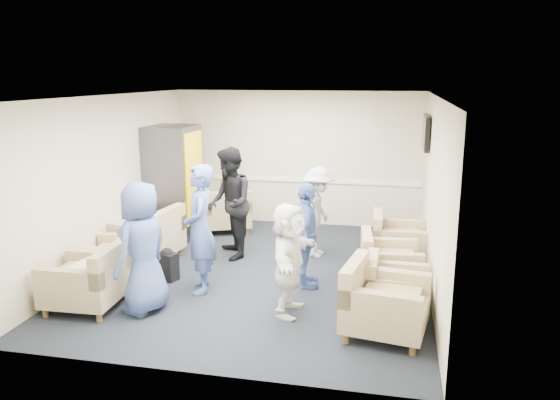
% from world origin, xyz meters
% --- Properties ---
extents(floor, '(6.00, 6.00, 0.00)m').
position_xyz_m(floor, '(0.00, 0.00, 0.00)').
color(floor, black).
rests_on(floor, ground).
extents(ceiling, '(6.00, 6.00, 0.00)m').
position_xyz_m(ceiling, '(0.00, 0.00, 2.70)').
color(ceiling, white).
rests_on(ceiling, back_wall).
extents(back_wall, '(5.00, 0.02, 2.70)m').
position_xyz_m(back_wall, '(0.00, 3.00, 1.35)').
color(back_wall, beige).
rests_on(back_wall, floor).
extents(front_wall, '(5.00, 0.02, 2.70)m').
position_xyz_m(front_wall, '(0.00, -3.00, 1.35)').
color(front_wall, beige).
rests_on(front_wall, floor).
extents(left_wall, '(0.02, 6.00, 2.70)m').
position_xyz_m(left_wall, '(-2.50, 0.00, 1.35)').
color(left_wall, beige).
rests_on(left_wall, floor).
extents(right_wall, '(0.02, 6.00, 2.70)m').
position_xyz_m(right_wall, '(2.50, 0.00, 1.35)').
color(right_wall, beige).
rests_on(right_wall, floor).
extents(chair_rail, '(4.98, 0.04, 0.06)m').
position_xyz_m(chair_rail, '(0.00, 2.98, 0.90)').
color(chair_rail, white).
rests_on(chair_rail, back_wall).
extents(tv, '(0.10, 1.00, 0.58)m').
position_xyz_m(tv, '(2.44, 1.80, 2.05)').
color(tv, black).
rests_on(tv, right_wall).
extents(armchair_left_near, '(0.93, 0.93, 0.72)m').
position_xyz_m(armchair_left_near, '(-1.89, -1.74, 0.36)').
color(armchair_left_near, tan).
rests_on(armchair_left_near, floor).
extents(armchair_left_mid, '(0.95, 0.95, 0.67)m').
position_xyz_m(armchair_left_mid, '(-1.95, -0.75, 0.34)').
color(armchair_left_mid, tan).
rests_on(armchair_left_mid, floor).
extents(armchair_left_far, '(1.06, 1.06, 0.76)m').
position_xyz_m(armchair_left_far, '(-1.95, 0.21, 0.38)').
color(armchair_left_far, tan).
rests_on(armchair_left_far, floor).
extents(armchair_right_near, '(1.07, 1.07, 0.74)m').
position_xyz_m(armchair_right_near, '(1.85, -1.71, 0.37)').
color(armchair_right_near, tan).
rests_on(armchair_right_near, floor).
extents(armchair_right_midnear, '(0.79, 0.79, 0.63)m').
position_xyz_m(armchair_right_midnear, '(1.99, -1.07, 0.31)').
color(armchair_right_midnear, tan).
rests_on(armchair_right_midnear, floor).
extents(armchair_right_midfar, '(0.92, 0.92, 0.67)m').
position_xyz_m(armchair_right_midfar, '(1.89, -0.15, 0.33)').
color(armchair_right_midfar, tan).
rests_on(armchair_right_midfar, floor).
extents(armchair_right_far, '(0.88, 0.88, 0.68)m').
position_xyz_m(armchair_right_far, '(2.01, 0.96, 0.34)').
color(armchair_right_far, tan).
rests_on(armchair_right_far, floor).
extents(armchair_corner, '(1.19, 1.19, 0.72)m').
position_xyz_m(armchair_corner, '(-1.24, 2.11, 0.36)').
color(armchair_corner, tan).
rests_on(armchair_corner, floor).
extents(vending_machine, '(0.85, 0.99, 2.09)m').
position_xyz_m(vending_machine, '(-2.09, 1.59, 1.05)').
color(vending_machine, '#4B4B53').
rests_on(vending_machine, floor).
extents(backpack, '(0.34, 0.29, 0.50)m').
position_xyz_m(backpack, '(-1.31, -0.59, 0.26)').
color(backpack, black).
rests_on(backpack, floor).
extents(pillow, '(0.41, 0.51, 0.13)m').
position_xyz_m(pillow, '(-1.91, -1.75, 0.54)').
color(pillow, silver).
rests_on(pillow, armchair_left_near).
extents(person_front_left, '(0.75, 0.95, 1.71)m').
position_xyz_m(person_front_left, '(-1.16, -1.67, 0.86)').
color(person_front_left, '#445CA4').
rests_on(person_front_left, floor).
extents(person_mid_left, '(0.63, 0.77, 1.82)m').
position_xyz_m(person_mid_left, '(-0.67, -0.87, 0.91)').
color(person_mid_left, '#445CA4').
rests_on(person_mid_left, floor).
extents(person_back_left, '(1.02, 1.12, 1.86)m').
position_xyz_m(person_back_left, '(-0.70, 0.62, 0.93)').
color(person_back_left, black).
rests_on(person_back_left, floor).
extents(person_back_right, '(0.65, 1.03, 1.52)m').
position_xyz_m(person_back_right, '(0.72, 1.00, 0.76)').
color(person_back_right, silver).
rests_on(person_back_right, floor).
extents(person_mid_right, '(0.53, 0.95, 1.53)m').
position_xyz_m(person_mid_right, '(0.75, -0.42, 0.76)').
color(person_mid_right, '#445CA4').
rests_on(person_mid_right, floor).
extents(person_front_right, '(0.49, 1.37, 1.46)m').
position_xyz_m(person_front_right, '(0.69, -1.36, 0.73)').
color(person_front_right, white).
rests_on(person_front_right, floor).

